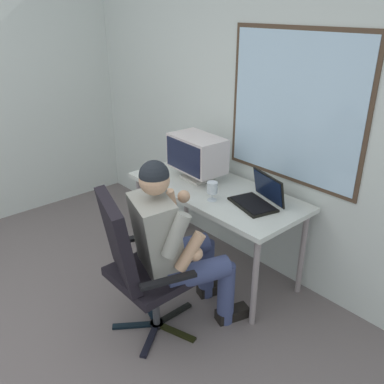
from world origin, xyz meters
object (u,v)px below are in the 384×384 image
at_px(crt_monitor, 197,154).
at_px(laptop, 260,197).
at_px(person_seated, 176,242).
at_px(desk, 215,196).
at_px(wine_glass, 212,189).
at_px(office_chair, 137,260).

distance_m(crt_monitor, laptop, 0.67).
xyz_separation_m(person_seated, crt_monitor, (-0.53, 0.67, 0.32)).
bearing_deg(laptop, crt_monitor, -177.45).
xyz_separation_m(desk, wine_glass, (0.13, -0.16, 0.16)).
bearing_deg(office_chair, crt_monitor, 116.31).
relative_size(laptop, wine_glass, 2.78).
relative_size(office_chair, laptop, 2.55).
xyz_separation_m(crt_monitor, wine_glass, (0.38, -0.19, -0.13)).
distance_m(person_seated, wine_glass, 0.54).
bearing_deg(desk, office_chair, -76.79).
height_order(desk, office_chair, office_chair).
bearing_deg(wine_glass, desk, 128.80).
distance_m(desk, wine_glass, 0.27).
xyz_separation_m(office_chair, wine_glass, (-0.08, 0.74, 0.26)).
relative_size(office_chair, wine_glass, 7.10).
relative_size(desk, person_seated, 1.20).
xyz_separation_m(desk, office_chair, (0.21, -0.90, -0.10)).
bearing_deg(wine_glass, laptop, 38.14).
xyz_separation_m(laptop, wine_glass, (-0.28, -0.22, 0.03)).
bearing_deg(office_chair, laptop, 78.40).
relative_size(person_seated, wine_glass, 8.48).
bearing_deg(office_chair, wine_glass, 96.14).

